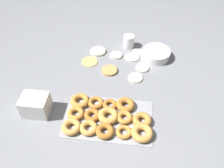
% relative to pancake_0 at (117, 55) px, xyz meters
% --- Properties ---
extents(ground_plane, '(3.00, 3.00, 0.00)m').
position_rel_pancake_0_xyz_m(ground_plane, '(-0.00, -0.21, -0.01)').
color(ground_plane, gray).
extents(pancake_0, '(0.09, 0.09, 0.01)m').
position_rel_pancake_0_xyz_m(pancake_0, '(0.00, 0.00, 0.00)').
color(pancake_0, beige).
rests_on(pancake_0, ground_plane).
extents(pancake_1, '(0.11, 0.11, 0.01)m').
position_rel_pancake_0_xyz_m(pancake_1, '(-0.18, -0.09, -0.00)').
color(pancake_1, tan).
rests_on(pancake_1, ground_plane).
extents(pancake_2, '(0.10, 0.10, 0.02)m').
position_rel_pancake_0_xyz_m(pancake_2, '(-0.03, -0.17, 0.00)').
color(pancake_2, tan).
rests_on(pancake_2, ground_plane).
extents(pancake_3, '(0.09, 0.09, 0.01)m').
position_rel_pancake_0_xyz_m(pancake_3, '(0.14, -0.21, -0.00)').
color(pancake_3, beige).
rests_on(pancake_3, ground_plane).
extents(pancake_4, '(0.11, 0.11, 0.02)m').
position_rel_pancake_0_xyz_m(pancake_4, '(-0.14, 0.03, 0.00)').
color(pancake_4, beige).
rests_on(pancake_4, ground_plane).
extents(pancake_5, '(0.09, 0.09, 0.01)m').
position_rel_pancake_0_xyz_m(pancake_5, '(0.19, -0.11, -0.00)').
color(pancake_5, beige).
rests_on(pancake_5, ground_plane).
extents(pancake_6, '(0.10, 0.10, 0.01)m').
position_rel_pancake_0_xyz_m(pancake_6, '(0.11, -0.01, -0.00)').
color(pancake_6, beige).
rests_on(pancake_6, ground_plane).
extents(donut_tray, '(0.49, 0.30, 0.04)m').
position_rel_pancake_0_xyz_m(donut_tray, '(0.01, -0.56, 0.01)').
color(donut_tray, '#93969B').
rests_on(donut_tray, ground_plane).
extents(batter_bowl, '(0.19, 0.19, 0.06)m').
position_rel_pancake_0_xyz_m(batter_bowl, '(0.28, 0.02, 0.02)').
color(batter_bowl, white).
rests_on(batter_bowl, ground_plane).
extents(container_stack, '(0.15, 0.12, 0.12)m').
position_rel_pancake_0_xyz_m(container_stack, '(-0.40, -0.55, 0.05)').
color(container_stack, white).
rests_on(container_stack, ground_plane).
extents(paper_cup, '(0.08, 0.08, 0.09)m').
position_rel_pancake_0_xyz_m(paper_cup, '(0.07, 0.12, 0.04)').
color(paper_cup, white).
rests_on(paper_cup, ground_plane).
extents(spatula, '(0.26, 0.10, 0.01)m').
position_rel_pancake_0_xyz_m(spatula, '(0.20, 0.06, -0.00)').
color(spatula, maroon).
rests_on(spatula, ground_plane).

